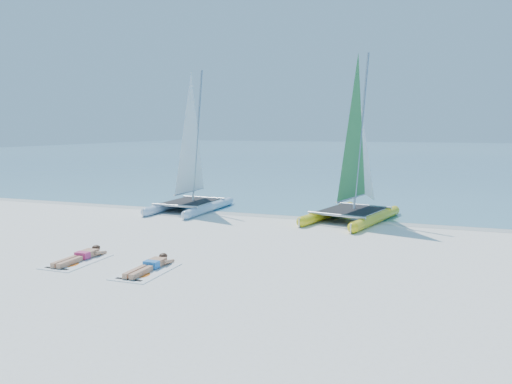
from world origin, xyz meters
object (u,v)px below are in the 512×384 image
sunbather_b (150,265)px  towel_b (146,271)px  catamaran_yellow (357,165)px  sunbather_a (81,256)px  towel_a (77,261)px  catamaran_blue (191,167)px

sunbather_b → towel_b: bearing=-90.0°
catamaran_yellow → sunbather_a: catamaran_yellow is taller
catamaran_yellow → sunbather_b: 9.88m
sunbather_a → towel_b: (2.24, -0.35, -0.11)m
towel_a → towel_b: bearing=-4.1°
catamaran_blue → sunbather_b: bearing=-67.5°
catamaran_blue → sunbather_a: bearing=-81.3°
towel_b → sunbather_b: (0.00, 0.19, 0.11)m
catamaran_blue → sunbather_a: 8.68m
catamaran_yellow → towel_b: catamaran_yellow is taller
catamaran_blue → towel_b: size_ratio=3.39×
catamaran_blue → catamaran_yellow: catamaran_yellow is taller
catamaran_yellow → towel_b: (-3.73, -9.13, -2.09)m
sunbather_a → towel_b: sunbather_a is taller
catamaran_blue → towel_a: (1.07, -8.63, -1.86)m
catamaran_blue → towel_b: (3.31, -8.78, -1.86)m
sunbather_a → sunbather_b: 2.25m
towel_b → towel_a: bearing=175.9°
catamaran_blue → towel_a: 8.89m
towel_a → sunbather_a: sunbather_a is taller
towel_b → sunbather_b: 0.22m
towel_a → sunbather_b: (2.24, 0.03, 0.11)m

